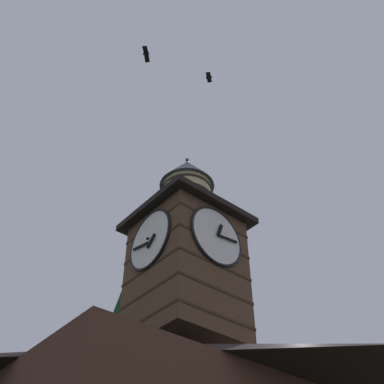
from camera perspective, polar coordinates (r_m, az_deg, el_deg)
The scene contains 3 objects.
clock_tower at distance 17.84m, azimuth -0.69°, elevation -7.66°, with size 3.93×3.93×8.57m.
flying_bird_high at distance 21.14m, azimuth 2.00°, elevation 13.37°, with size 0.52×0.48×0.15m.
flying_bird_low at distance 19.41m, azimuth -5.44°, elevation 15.93°, with size 0.64×0.64×0.14m.
Camera 1 is at (9.47, 11.41, 1.48)m, focal length 45.19 mm.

